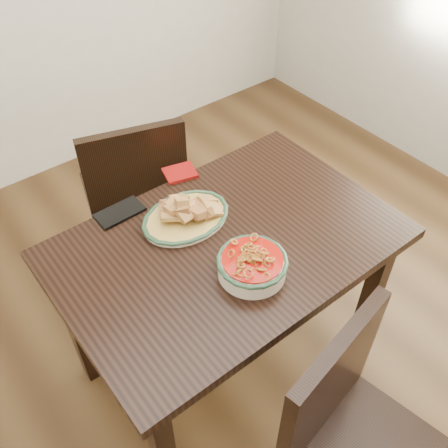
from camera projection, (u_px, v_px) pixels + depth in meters
floor at (247, 347)px, 2.22m from camera, size 3.50×3.50×0.00m
dining_table at (228, 262)px, 1.73m from camera, size 1.13×0.75×0.75m
chair_far at (136, 192)px, 2.21m from camera, size 0.52×0.52×0.89m
chair_near at (353, 436)px, 1.44m from camera, size 0.49×0.49×0.89m
fish_plate at (185, 210)px, 1.69m from camera, size 0.31×0.24×0.11m
noodle_bowl at (252, 264)px, 1.52m from camera, size 0.22×0.22×0.08m
smartphone at (120, 212)px, 1.74m from camera, size 0.17×0.09×0.01m
napkin at (180, 173)px, 1.90m from camera, size 0.14×0.12×0.01m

